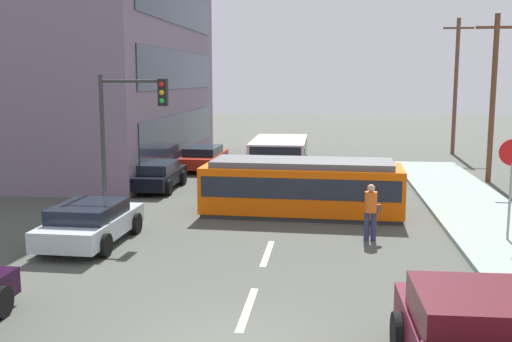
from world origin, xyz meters
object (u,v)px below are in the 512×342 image
(parked_sedan_far, at_px, (155,175))
(parked_sedan_furthest, at_px, (204,157))
(parked_sedan_mid, at_px, (91,222))
(utility_pole_far, at_px, (456,84))
(city_bus, at_px, (279,155))
(pedestrian_crossing, at_px, (371,209))
(stop_sign, at_px, (512,168))
(traffic_light_mast, at_px, (128,122))
(utility_pole_mid, at_px, (493,95))
(streetcar_tram, at_px, (302,186))

(parked_sedan_far, relative_size, parked_sedan_furthest, 0.90)
(parked_sedan_mid, height_order, utility_pole_far, utility_pole_far)
(city_bus, distance_m, pedestrian_crossing, 11.63)
(parked_sedan_furthest, relative_size, stop_sign, 1.60)
(pedestrian_crossing, relative_size, traffic_light_mast, 0.35)
(stop_sign, bearing_deg, pedestrian_crossing, -178.33)
(parked_sedan_mid, bearing_deg, pedestrian_crossing, 9.34)
(city_bus, xyz_separation_m, parked_sedan_mid, (-4.37, -12.37, -0.42))
(parked_sedan_mid, distance_m, parked_sedan_far, 8.49)
(pedestrian_crossing, bearing_deg, utility_pole_mid, 61.02)
(streetcar_tram, distance_m, pedestrian_crossing, 3.85)
(parked_sedan_far, height_order, traffic_light_mast, traffic_light_mast)
(parked_sedan_furthest, xyz_separation_m, utility_pole_far, (14.15, 8.06, 3.71))
(streetcar_tram, height_order, parked_sedan_far, streetcar_tram)
(parked_sedan_far, bearing_deg, parked_sedan_furthest, 81.92)
(stop_sign, relative_size, utility_pole_far, 0.35)
(streetcar_tram, relative_size, stop_sign, 2.40)
(traffic_light_mast, relative_size, utility_pole_mid, 0.64)
(stop_sign, bearing_deg, city_bus, 124.29)
(city_bus, xyz_separation_m, utility_pole_far, (10.03, 10.16, 3.29))
(pedestrian_crossing, bearing_deg, streetcar_tram, 123.83)
(pedestrian_crossing, distance_m, traffic_light_mast, 7.98)
(stop_sign, relative_size, utility_pole_mid, 0.38)
(utility_pole_mid, distance_m, utility_pole_far, 10.38)
(parked_sedan_furthest, height_order, stop_sign, stop_sign)
(pedestrian_crossing, height_order, traffic_light_mast, traffic_light_mast)
(pedestrian_crossing, bearing_deg, city_bus, 107.97)
(pedestrian_crossing, bearing_deg, parked_sedan_mid, -170.66)
(streetcar_tram, xyz_separation_m, utility_pole_mid, (8.16, 7.66, 2.94))
(pedestrian_crossing, bearing_deg, stop_sign, 1.67)
(parked_sedan_far, bearing_deg, utility_pole_mid, 14.24)
(city_bus, height_order, stop_sign, stop_sign)
(parked_sedan_far, relative_size, stop_sign, 1.45)
(parked_sedan_far, xyz_separation_m, parked_sedan_furthest, (0.85, 6.00, 0.00))
(streetcar_tram, bearing_deg, utility_pole_far, 64.54)
(pedestrian_crossing, distance_m, utility_pole_far, 22.44)
(parked_sedan_furthest, bearing_deg, parked_sedan_mid, -90.97)
(traffic_light_mast, bearing_deg, utility_pole_mid, 35.98)
(streetcar_tram, xyz_separation_m, traffic_light_mast, (-5.40, -2.18, 2.35))
(pedestrian_crossing, xyz_separation_m, utility_pole_far, (6.44, 21.22, 3.39))
(pedestrian_crossing, xyz_separation_m, stop_sign, (3.88, 0.11, 1.25))
(pedestrian_crossing, relative_size, utility_pole_far, 0.20)
(utility_pole_mid, bearing_deg, parked_sedan_mid, -138.94)
(stop_sign, distance_m, utility_pole_mid, 11.10)
(parked_sedan_far, distance_m, utility_pole_far, 20.90)
(parked_sedan_mid, bearing_deg, stop_sign, 6.85)
(utility_pole_mid, bearing_deg, stop_sign, -101.25)
(stop_sign, xyz_separation_m, utility_pole_far, (2.56, 21.11, 2.14))
(streetcar_tram, distance_m, stop_sign, 6.87)
(streetcar_tram, bearing_deg, traffic_light_mast, -158.01)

